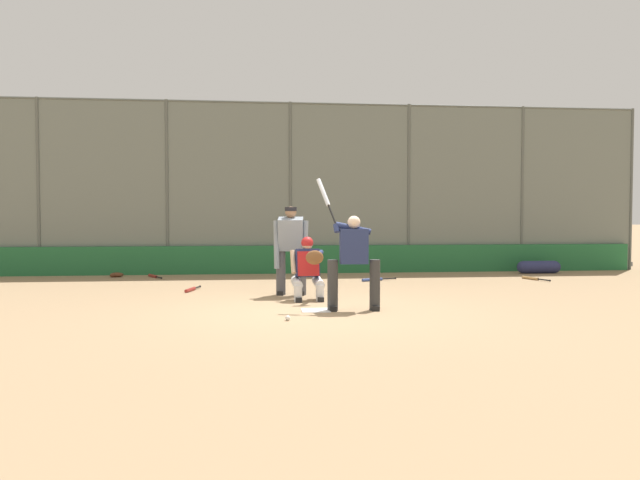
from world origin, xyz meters
name	(u,v)px	position (x,y,z in m)	size (l,w,h in m)	color
ground_plane	(316,311)	(0.00, 0.00, 0.00)	(160.00, 160.00, 0.00)	#9E7F5B
home_plate_marker	(316,310)	(0.00, 0.00, 0.01)	(0.43, 0.43, 0.01)	white
backstop_fence	(290,184)	(0.00, -6.32, 2.25)	(18.46, 0.08, 4.33)	#515651
padding_wall	(291,259)	(0.00, -6.22, 0.35)	(18.01, 0.18, 0.70)	#236638
bleachers_beyond	(400,244)	(-3.53, -9.17, 0.59)	(12.86, 3.05, 1.80)	slate
batter_at_plate	(353,259)	(-0.58, 0.02, 0.80)	(0.95, 0.65, 2.06)	#333333
catcher_behind_plate	(308,268)	(0.01, -1.18, 0.57)	(0.58, 0.69, 1.10)	silver
umpire_home	(291,248)	(0.26, -1.91, 0.87)	(0.66, 0.45, 1.63)	#4C4C51
spare_bat_near_backstop	(375,279)	(-1.76, -4.17, 0.03)	(0.86, 0.40, 0.07)	black
spare_bat_by_padding	(154,276)	(3.28, -5.49, 0.03)	(0.44, 0.78, 0.07)	black
spare_bat_third_base_side	(532,278)	(-5.37, -4.03, 0.03)	(0.32, 0.83, 0.07)	black
spare_bat_first_base_side	(191,289)	(2.14, -2.73, 0.03)	(0.25, 0.81, 0.07)	black
fielding_glove_on_dirt	(116,275)	(4.18, -5.67, 0.06)	(0.31, 0.24, 0.11)	#56331E
baseball_loose	(288,318)	(0.48, 0.85, 0.04)	(0.07, 0.07, 0.07)	white
equipment_bag_dugout_side	(539,267)	(-6.24, -5.53, 0.16)	(1.14, 0.32, 0.32)	navy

